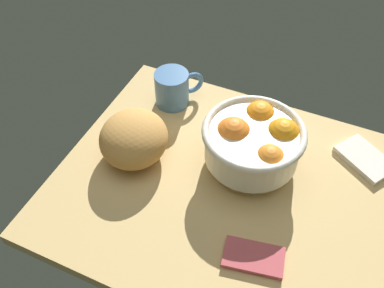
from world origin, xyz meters
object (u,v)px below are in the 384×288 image
at_px(napkin_spare, 365,159).
at_px(bread_loaf, 134,139).
at_px(napkin_folded, 254,257).
at_px(mug, 173,88).
at_px(fruit_bowl, 255,141).

bearing_deg(napkin_spare, bread_loaf, 21.92).
height_order(napkin_folded, mug, mug).
height_order(bread_loaf, napkin_spare, bread_loaf).
bearing_deg(mug, fruit_bowl, 155.38).
height_order(bread_loaf, mug, bread_loaf).
xyz_separation_m(bread_loaf, napkin_folded, (-0.32, 0.14, -0.05)).
bearing_deg(napkin_spare, napkin_folded, 65.49).
bearing_deg(fruit_bowl, mug, -24.62).
distance_m(napkin_folded, mug, 0.46).
bearing_deg(napkin_spare, mug, -0.18).
xyz_separation_m(bread_loaf, napkin_spare, (-0.47, -0.19, -0.04)).
bearing_deg(napkin_folded, fruit_bowl, -70.05).
height_order(fruit_bowl, bread_loaf, fruit_bowl).
xyz_separation_m(napkin_spare, mug, (0.47, -0.00, 0.04)).
bearing_deg(napkin_folded, mug, -45.52).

